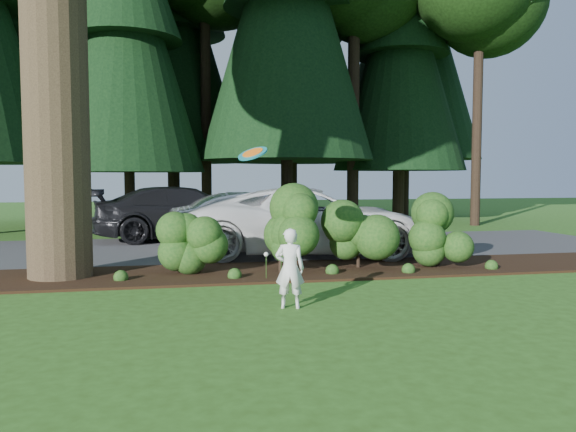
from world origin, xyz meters
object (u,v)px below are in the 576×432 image
Objects in this scene: child at (290,268)px; frisbee at (253,153)px; car_white_suv at (311,221)px; car_silver_wagon at (255,220)px; car_dark_suv at (187,213)px.

frisbee reaches higher than child.
child is (-1.70, -5.55, -0.27)m from car_white_suv.
car_white_suv reaches higher than car_silver_wagon.
child is at bearing -177.55° from car_dark_suv.
car_dark_suv is (-3.06, 4.22, -0.02)m from car_white_suv.
car_silver_wagon is 0.76× the size of car_white_suv.
child is 2.47× the size of frisbee.
car_silver_wagon is 0.81× the size of car_dark_suv.
car_silver_wagon is 3.78× the size of child.
car_dark_suv reaches higher than car_silver_wagon.
car_dark_suv is 9.62m from frisbee.
child is (1.37, -9.77, -0.25)m from car_dark_suv.
car_white_suv is 5.21m from car_dark_suv.
frisbee is at bearing -16.44° from child.
child is at bearing -30.55° from frisbee.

